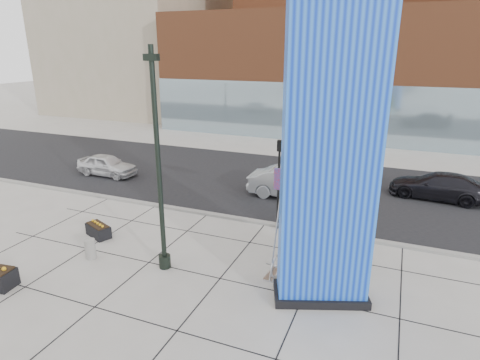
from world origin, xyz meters
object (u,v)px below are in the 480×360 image
at_px(concrete_bollard, 90,249).
at_px(car_silver_mid, 294,184).
at_px(car_white_west, 107,165).
at_px(public_art_sculpture, 296,250).
at_px(lamp_post, 160,185).
at_px(blue_pylon, 330,156).
at_px(overhead_street_sign, 295,155).

xyz_separation_m(concrete_bollard, car_silver_mid, (5.64, 9.44, 0.42)).
height_order(car_white_west, car_silver_mid, car_silver_mid).
relative_size(public_art_sculpture, car_silver_mid, 0.93).
bearing_deg(car_silver_mid, concrete_bollard, 148.12).
distance_m(public_art_sculpture, concrete_bollard, 7.98).
bearing_deg(concrete_bollard, car_white_west, 126.17).
distance_m(lamp_post, car_silver_mid, 9.64).
relative_size(blue_pylon, lamp_post, 1.26).
distance_m(car_white_west, car_silver_mid, 12.17).
bearing_deg(car_white_west, public_art_sculpture, -116.52).
relative_size(blue_pylon, public_art_sculpture, 2.17).
bearing_deg(overhead_street_sign, car_white_west, 165.18).
bearing_deg(overhead_street_sign, concrete_bollard, -140.84).
bearing_deg(blue_pylon, overhead_street_sign, 94.97).
bearing_deg(public_art_sculpture, overhead_street_sign, 113.02).
relative_size(public_art_sculpture, overhead_street_sign, 1.12).
bearing_deg(concrete_bollard, public_art_sculpture, 10.13).
bearing_deg(car_white_west, concrete_bollard, -142.66).
bearing_deg(lamp_post, blue_pylon, 2.44).
bearing_deg(car_white_west, blue_pylon, -116.92).
xyz_separation_m(concrete_bollard, overhead_street_sign, (6.65, 5.34, 3.13)).
relative_size(overhead_street_sign, car_silver_mid, 0.83).
relative_size(lamp_post, car_silver_mid, 1.60).
relative_size(blue_pylon, overhead_street_sign, 2.44).
height_order(concrete_bollard, overhead_street_sign, overhead_street_sign).
bearing_deg(concrete_bollard, overhead_street_sign, 38.78).
bearing_deg(blue_pylon, lamp_post, 162.15).
bearing_deg(overhead_street_sign, lamp_post, -126.08).
relative_size(concrete_bollard, car_white_west, 0.20).
distance_m(blue_pylon, lamp_post, 5.98).
height_order(blue_pylon, public_art_sculpture, blue_pylon).
relative_size(lamp_post, car_white_west, 2.00).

